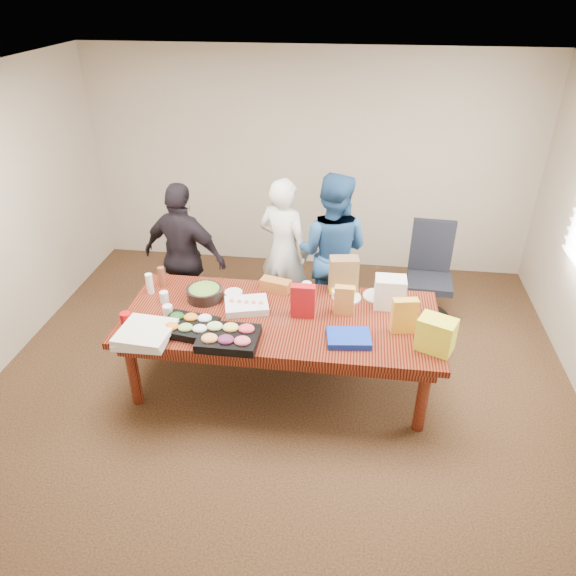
# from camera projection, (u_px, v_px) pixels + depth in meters

# --- Properties ---
(floor) EXTENTS (5.50, 5.00, 0.02)m
(floor) POSITION_uv_depth(u_px,v_px,m) (281.00, 382.00, 5.14)
(floor) COLOR #47301E
(floor) RESTS_ON ground
(ceiling) EXTENTS (5.50, 5.00, 0.02)m
(ceiling) POSITION_uv_depth(u_px,v_px,m) (279.00, 83.00, 3.75)
(ceiling) COLOR white
(ceiling) RESTS_ON wall_back
(wall_back) EXTENTS (5.50, 0.04, 2.70)m
(wall_back) POSITION_uv_depth(u_px,v_px,m) (309.00, 164.00, 6.58)
(wall_back) COLOR beige
(wall_back) RESTS_ON floor
(wall_front) EXTENTS (5.50, 0.04, 2.70)m
(wall_front) POSITION_uv_depth(u_px,v_px,m) (197.00, 518.00, 2.31)
(wall_front) COLOR beige
(wall_front) RESTS_ON floor
(conference_table) EXTENTS (2.80, 1.20, 0.75)m
(conference_table) POSITION_uv_depth(u_px,v_px,m) (281.00, 350.00, 4.94)
(conference_table) COLOR #4C1C0F
(conference_table) RESTS_ON floor
(office_chair) EXTENTS (0.58, 0.58, 1.07)m
(office_chair) POSITION_uv_depth(u_px,v_px,m) (430.00, 278.00, 5.77)
(office_chair) COLOR black
(office_chair) RESTS_ON floor
(person_center) EXTENTS (0.69, 0.59, 1.61)m
(person_center) POSITION_uv_depth(u_px,v_px,m) (284.00, 250.00, 5.75)
(person_center) COLOR white
(person_center) RESTS_ON floor
(person_right) EXTENTS (0.93, 0.78, 1.71)m
(person_right) POSITION_uv_depth(u_px,v_px,m) (331.00, 252.00, 5.61)
(person_right) COLOR #244F82
(person_right) RESTS_ON floor
(person_left) EXTENTS (1.01, 0.62, 1.61)m
(person_left) POSITION_uv_depth(u_px,v_px,m) (185.00, 257.00, 5.61)
(person_left) COLOR black
(person_left) RESTS_ON floor
(veggie_tray) EXTENTS (0.50, 0.42, 0.07)m
(veggie_tray) POSITION_uv_depth(u_px,v_px,m) (189.00, 327.00, 4.55)
(veggie_tray) COLOR black
(veggie_tray) RESTS_ON conference_table
(fruit_tray) EXTENTS (0.49, 0.38, 0.07)m
(fruit_tray) POSITION_uv_depth(u_px,v_px,m) (229.00, 338.00, 4.40)
(fruit_tray) COLOR black
(fruit_tray) RESTS_ON conference_table
(sheet_cake) EXTENTS (0.45, 0.38, 0.07)m
(sheet_cake) POSITION_uv_depth(u_px,v_px,m) (247.00, 306.00, 4.84)
(sheet_cake) COLOR white
(sheet_cake) RESTS_ON conference_table
(salad_bowl) EXTENTS (0.37, 0.37, 0.11)m
(salad_bowl) POSITION_uv_depth(u_px,v_px,m) (205.00, 293.00, 4.98)
(salad_bowl) COLOR black
(salad_bowl) RESTS_ON conference_table
(chip_bag_blue) EXTENTS (0.39, 0.31, 0.05)m
(chip_bag_blue) POSITION_uv_depth(u_px,v_px,m) (349.00, 338.00, 4.42)
(chip_bag_blue) COLOR #0F2EA9
(chip_bag_blue) RESTS_ON conference_table
(chip_bag_red) EXTENTS (0.21, 0.09, 0.31)m
(chip_bag_red) POSITION_uv_depth(u_px,v_px,m) (303.00, 301.00, 4.68)
(chip_bag_red) COLOR #AB1217
(chip_bag_red) RESTS_ON conference_table
(chip_bag_yellow) EXTENTS (0.22, 0.12, 0.32)m
(chip_bag_yellow) POSITION_uv_depth(u_px,v_px,m) (404.00, 316.00, 4.47)
(chip_bag_yellow) COLOR gold
(chip_bag_yellow) RESTS_ON conference_table
(chip_bag_orange) EXTENTS (0.18, 0.08, 0.27)m
(chip_bag_orange) POSITION_uv_depth(u_px,v_px,m) (344.00, 300.00, 4.72)
(chip_bag_orange) COLOR #CA8136
(chip_bag_orange) RESTS_ON conference_table
(mayo_jar) EXTENTS (0.11, 0.11, 0.14)m
(mayo_jar) POSITION_uv_depth(u_px,v_px,m) (307.00, 289.00, 5.02)
(mayo_jar) COLOR white
(mayo_jar) RESTS_ON conference_table
(mustard_bottle) EXTENTS (0.06, 0.06, 0.15)m
(mustard_bottle) POSITION_uv_depth(u_px,v_px,m) (305.00, 291.00, 4.97)
(mustard_bottle) COLOR orange
(mustard_bottle) RESTS_ON conference_table
(dressing_bottle) EXTENTS (0.08, 0.08, 0.20)m
(dressing_bottle) POSITION_uv_depth(u_px,v_px,m) (162.00, 277.00, 5.16)
(dressing_bottle) COLOR brown
(dressing_bottle) RESTS_ON conference_table
(ranch_bottle) EXTENTS (0.08, 0.08, 0.20)m
(ranch_bottle) POSITION_uv_depth(u_px,v_px,m) (150.00, 284.00, 5.05)
(ranch_bottle) COLOR white
(ranch_bottle) RESTS_ON conference_table
(banana_bunch) EXTENTS (0.26, 0.19, 0.08)m
(banana_bunch) POSITION_uv_depth(u_px,v_px,m) (343.00, 290.00, 5.07)
(banana_bunch) COLOR #FFFE08
(banana_bunch) RESTS_ON conference_table
(bread_loaf) EXTENTS (0.31, 0.19, 0.12)m
(bread_loaf) POSITION_uv_depth(u_px,v_px,m) (276.00, 285.00, 5.11)
(bread_loaf) COLOR #A46026
(bread_loaf) RESTS_ON conference_table
(kraft_bag) EXTENTS (0.29, 0.19, 0.35)m
(kraft_bag) POSITION_uv_depth(u_px,v_px,m) (344.00, 275.00, 5.05)
(kraft_bag) COLOR brown
(kraft_bag) RESTS_ON conference_table
(red_cup) EXTENTS (0.12, 0.12, 0.12)m
(red_cup) POSITION_uv_depth(u_px,v_px,m) (126.00, 319.00, 4.60)
(red_cup) COLOR #AC090A
(red_cup) RESTS_ON conference_table
(clear_cup_a) EXTENTS (0.11, 0.11, 0.12)m
(clear_cup_a) POSITION_uv_depth(u_px,v_px,m) (168.00, 311.00, 4.71)
(clear_cup_a) COLOR white
(clear_cup_a) RESTS_ON conference_table
(clear_cup_b) EXTENTS (0.09, 0.09, 0.11)m
(clear_cup_b) POSITION_uv_depth(u_px,v_px,m) (164.00, 297.00, 4.92)
(clear_cup_b) COLOR white
(clear_cup_b) RESTS_ON conference_table
(pizza_box_lower) EXTENTS (0.43, 0.43, 0.05)m
(pizza_box_lower) POSITION_uv_depth(u_px,v_px,m) (144.00, 336.00, 4.45)
(pizza_box_lower) COLOR white
(pizza_box_lower) RESTS_ON conference_table
(pizza_box_upper) EXTENTS (0.46, 0.46, 0.05)m
(pizza_box_upper) POSITION_uv_depth(u_px,v_px,m) (145.00, 332.00, 4.42)
(pizza_box_upper) COLOR silver
(pizza_box_upper) RESTS_ON pizza_box_lower
(plate_a) EXTENTS (0.30, 0.30, 0.02)m
(plate_a) POSITION_uv_depth(u_px,v_px,m) (377.00, 296.00, 5.04)
(plate_a) COLOR silver
(plate_a) RESTS_ON conference_table
(plate_b) EXTENTS (0.31, 0.31, 0.02)m
(plate_b) POSITION_uv_depth(u_px,v_px,m) (347.00, 297.00, 5.01)
(plate_b) COLOR silver
(plate_b) RESTS_ON conference_table
(dip_bowl_a) EXTENTS (0.18, 0.18, 0.06)m
(dip_bowl_a) POSITION_uv_depth(u_px,v_px,m) (340.00, 294.00, 5.02)
(dip_bowl_a) COLOR white
(dip_bowl_a) RESTS_ON conference_table
(dip_bowl_b) EXTENTS (0.18, 0.18, 0.07)m
(dip_bowl_b) POSITION_uv_depth(u_px,v_px,m) (234.00, 295.00, 5.00)
(dip_bowl_b) COLOR white
(dip_bowl_b) RESTS_ON conference_table
(grocery_bag_white) EXTENTS (0.27, 0.20, 0.29)m
(grocery_bag_white) POSITION_uv_depth(u_px,v_px,m) (390.00, 292.00, 4.82)
(grocery_bag_white) COLOR white
(grocery_bag_white) RESTS_ON conference_table
(grocery_bag_yellow) EXTENTS (0.34, 0.30, 0.28)m
(grocery_bag_yellow) POSITION_uv_depth(u_px,v_px,m) (436.00, 334.00, 4.27)
(grocery_bag_yellow) COLOR yellow
(grocery_bag_yellow) RESTS_ON conference_table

